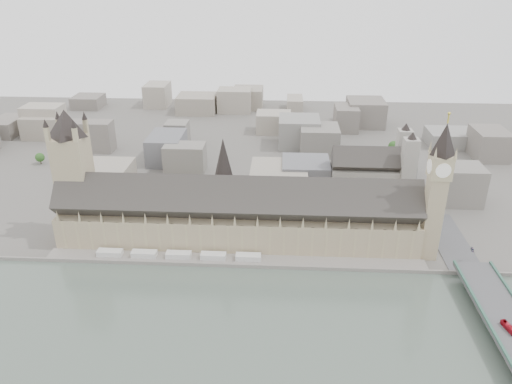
# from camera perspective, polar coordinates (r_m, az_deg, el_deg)

# --- Properties ---
(ground) EXTENTS (900.00, 900.00, 0.00)m
(ground) POSITION_cam_1_polar(r_m,az_deg,el_deg) (365.27, -2.38, -7.33)
(ground) COLOR #595651
(ground) RESTS_ON ground
(embankment_wall) EXTENTS (600.00, 1.50, 3.00)m
(embankment_wall) POSITION_cam_1_polar(r_m,az_deg,el_deg) (351.91, -2.61, -8.42)
(embankment_wall) COLOR gray
(embankment_wall) RESTS_ON ground
(river_terrace) EXTENTS (270.00, 15.00, 2.00)m
(river_terrace) POSITION_cam_1_polar(r_m,az_deg,el_deg) (358.44, -2.49, -7.83)
(river_terrace) COLOR gray
(river_terrace) RESTS_ON ground
(terrace_tents) EXTENTS (118.00, 7.00, 4.00)m
(terrace_tents) POSITION_cam_1_polar(r_m,az_deg,el_deg) (363.10, -8.84, -7.11)
(terrace_tents) COLOR silver
(terrace_tents) RESTS_ON river_terrace
(palace_of_westminster) EXTENTS (265.00, 40.73, 55.44)m
(palace_of_westminster) POSITION_cam_1_polar(r_m,az_deg,el_deg) (370.99, -2.15, -2.74)
(palace_of_westminster) COLOR #9A8768
(palace_of_westminster) RESTS_ON ground
(elizabeth_tower) EXTENTS (17.00, 17.00, 107.50)m
(elizabeth_tower) POSITION_cam_1_polar(r_m,az_deg,el_deg) (359.52, 20.05, 0.98)
(elizabeth_tower) COLOR #9A8768
(elizabeth_tower) RESTS_ON ground
(victoria_tower) EXTENTS (30.00, 30.00, 100.00)m
(victoria_tower) POSITION_cam_1_polar(r_m,az_deg,el_deg) (393.14, -20.16, 2.53)
(victoria_tower) COLOR #9A8768
(victoria_tower) RESTS_ON ground
(central_tower) EXTENTS (13.00, 13.00, 48.00)m
(central_tower) POSITION_cam_1_polar(r_m,az_deg,el_deg) (362.92, -3.72, 2.70)
(central_tower) COLOR tan
(central_tower) RESTS_ON ground
(westminster_abbey) EXTENTS (68.00, 36.00, 64.00)m
(westminster_abbey) POSITION_cam_1_polar(r_m,az_deg,el_deg) (443.68, 13.19, 1.72)
(westminster_abbey) COLOR gray
(westminster_abbey) RESTS_ON ground
(city_skyline_inland) EXTENTS (720.00, 360.00, 38.00)m
(city_skyline_inland) POSITION_cam_1_polar(r_m,az_deg,el_deg) (580.67, -0.10, 7.25)
(city_skyline_inland) COLOR gray
(city_skyline_inland) RESTS_ON ground
(park_trees) EXTENTS (110.00, 30.00, 15.00)m
(park_trees) POSITION_cam_1_polar(r_m,az_deg,el_deg) (414.53, -2.98, -1.99)
(park_trees) COLOR #234418
(park_trees) RESTS_ON ground
(red_bus_north) EXTENTS (5.43, 12.14, 3.29)m
(red_bus_north) POSITION_cam_1_polar(r_m,az_deg,el_deg) (315.51, 26.92, -13.65)
(red_bus_north) COLOR #B21423
(red_bus_north) RESTS_ON westminster_bridge
(car_approach) EXTENTS (2.70, 5.23, 1.45)m
(car_approach) POSITION_cam_1_polar(r_m,az_deg,el_deg) (382.91, 23.50, -6.06)
(car_approach) COLOR gray
(car_approach) RESTS_ON westminster_bridge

